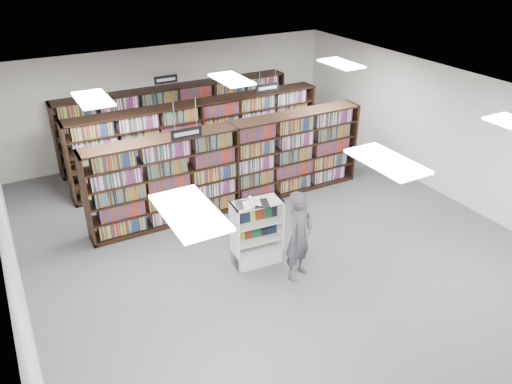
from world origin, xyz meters
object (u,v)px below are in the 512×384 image
endcap_display (256,241)px  shopper (299,236)px  open_book (252,203)px  bookshelf_row_near (233,166)px

endcap_display → shopper: size_ratio=0.76×
open_book → shopper: size_ratio=0.39×
bookshelf_row_near → endcap_display: size_ratio=5.00×
endcap_display → shopper: bearing=-54.6°
endcap_display → open_book: (-0.14, -0.09, 0.95)m
open_book → shopper: shopper is taller
bookshelf_row_near → open_book: bearing=-108.2°
endcap_display → shopper: 1.06m
bookshelf_row_near → shopper: size_ratio=3.80×
bookshelf_row_near → endcap_display: bookshelf_row_near is taller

